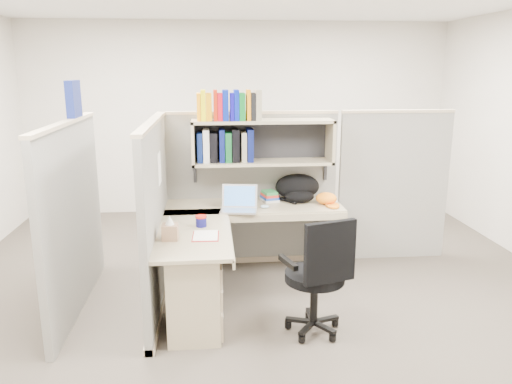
{
  "coord_description": "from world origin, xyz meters",
  "views": [
    {
      "loc": [
        -0.42,
        -4.2,
        2.04
      ],
      "look_at": [
        -0.01,
        0.25,
        0.94
      ],
      "focal_mm": 35.0,
      "sensor_mm": 36.0,
      "label": 1
    }
  ],
  "objects": [
    {
      "name": "paper_cup",
      "position": [
        -0.01,
        0.67,
        0.78
      ],
      "size": [
        0.09,
        0.09,
        0.11
      ],
      "primitive_type": "cylinder",
      "rotation": [
        0.0,
        0.0,
        -0.15
      ],
      "color": "white",
      "rests_on": "desk"
    },
    {
      "name": "snack_canister",
      "position": [
        -0.51,
        -0.08,
        0.78
      ],
      "size": [
        0.1,
        0.1,
        0.1
      ],
      "color": "#100F5B",
      "rests_on": "desk"
    },
    {
      "name": "mouse",
      "position": [
        0.1,
        0.44,
        0.75
      ],
      "size": [
        0.09,
        0.06,
        0.03
      ],
      "primitive_type": "ellipsoid",
      "rotation": [
        0.0,
        0.0,
        0.05
      ],
      "color": "#90B1CC",
      "rests_on": "desk"
    },
    {
      "name": "laptop",
      "position": [
        -0.16,
        0.35,
        0.85
      ],
      "size": [
        0.39,
        0.39,
        0.24
      ],
      "primitive_type": null,
      "rotation": [
        0.0,
        0.0,
        -0.14
      ],
      "color": "#B6B5BA",
      "rests_on": "desk"
    },
    {
      "name": "backpack",
      "position": [
        0.47,
        0.69,
        0.86
      ],
      "size": [
        0.52,
        0.45,
        0.27
      ],
      "primitive_type": null,
      "rotation": [
        0.0,
        0.0,
        0.23
      ],
      "color": "black",
      "rests_on": "desk"
    },
    {
      "name": "tissue_box",
      "position": [
        -0.75,
        -0.4,
        0.83
      ],
      "size": [
        0.13,
        0.13,
        0.2
      ],
      "primitive_type": null,
      "rotation": [
        0.0,
        0.0,
        -0.03
      ],
      "color": "#A0795A",
      "rests_on": "desk"
    },
    {
      "name": "book_stack",
      "position": [
        0.17,
        0.72,
        0.78
      ],
      "size": [
        0.2,
        0.23,
        0.1
      ],
      "primitive_type": null,
      "rotation": [
        0.0,
        0.0,
        0.24
      ],
      "color": "gray",
      "rests_on": "desk"
    },
    {
      "name": "desk",
      "position": [
        -0.41,
        -0.29,
        0.44
      ],
      "size": [
        1.74,
        1.75,
        0.73
      ],
      "color": "gray",
      "rests_on": "ground"
    },
    {
      "name": "task_chair",
      "position": [
        0.38,
        -0.69,
        0.35
      ],
      "size": [
        0.56,
        0.52,
        0.98
      ],
      "color": "black",
      "rests_on": "ground"
    },
    {
      "name": "cubicle",
      "position": [
        -0.37,
        0.45,
        0.91
      ],
      "size": [
        3.79,
        1.84,
        1.95
      ],
      "color": "slate",
      "rests_on": "ground"
    },
    {
      "name": "room_shell",
      "position": [
        0.0,
        0.0,
        1.62
      ],
      "size": [
        6.0,
        6.0,
        6.0
      ],
      "color": "beige",
      "rests_on": "ground"
    },
    {
      "name": "orange_cap",
      "position": [
        0.73,
        0.54,
        0.79
      ],
      "size": [
        0.28,
        0.3,
        0.11
      ],
      "primitive_type": null,
      "rotation": [
        0.0,
        0.0,
        0.36
      ],
      "color": "orange",
      "rests_on": "desk"
    },
    {
      "name": "loose_paper",
      "position": [
        -0.47,
        -0.33,
        0.73
      ],
      "size": [
        0.2,
        0.27,
        0.0
      ],
      "primitive_type": null,
      "rotation": [
        0.0,
        0.0,
        -0.04
      ],
      "color": "white",
      "rests_on": "desk"
    },
    {
      "name": "ground",
      "position": [
        0.0,
        0.0,
        0.0
      ],
      "size": [
        6.0,
        6.0,
        0.0
      ],
      "primitive_type": "plane",
      "color": "#39332C",
      "rests_on": "ground"
    }
  ]
}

